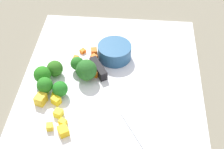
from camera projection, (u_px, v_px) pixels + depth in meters
name	position (u px, v px, depth m)	size (l,w,h in m)	color
ground_plane	(112.00, 82.00, 0.71)	(4.00, 4.00, 0.00)	gray
cutting_board	(112.00, 80.00, 0.70)	(0.43, 0.37, 0.01)	white
prep_bowl	(116.00, 52.00, 0.74)	(0.07, 0.07, 0.03)	#2B5B87
chef_knife	(117.00, 97.00, 0.65)	(0.31, 0.20, 0.02)	silver
carrot_dice_0	(76.00, 59.00, 0.73)	(0.01, 0.01, 0.01)	orange
carrot_dice_1	(83.00, 51.00, 0.76)	(0.01, 0.01, 0.01)	orange
carrot_dice_2	(97.00, 72.00, 0.70)	(0.02, 0.01, 0.01)	orange
carrot_dice_3	(94.00, 58.00, 0.73)	(0.01, 0.01, 0.01)	orange
carrot_dice_4	(87.00, 67.00, 0.72)	(0.01, 0.01, 0.01)	orange
carrot_dice_5	(94.00, 51.00, 0.75)	(0.01, 0.02, 0.01)	orange
pepper_dice_0	(55.00, 96.00, 0.66)	(0.01, 0.01, 0.01)	yellow
pepper_dice_1	(63.00, 131.00, 0.59)	(0.02, 0.02, 0.02)	yellow
pepper_dice_2	(58.00, 113.00, 0.62)	(0.01, 0.02, 0.01)	yellow
pepper_dice_3	(50.00, 127.00, 0.60)	(0.01, 0.01, 0.01)	yellow
pepper_dice_4	(41.00, 99.00, 0.64)	(0.02, 0.02, 0.02)	yellow
pepper_dice_5	(56.00, 100.00, 0.65)	(0.02, 0.01, 0.02)	yellow
pepper_dice_6	(63.00, 122.00, 0.61)	(0.01, 0.01, 0.01)	yellow
broccoli_floret_0	(55.00, 68.00, 0.70)	(0.03, 0.03, 0.03)	#87B968
broccoli_floret_1	(77.00, 64.00, 0.70)	(0.03, 0.03, 0.03)	#8CB858
broccoli_floret_2	(45.00, 85.00, 0.65)	(0.03, 0.03, 0.04)	#8DBA66
broccoli_floret_3	(86.00, 70.00, 0.68)	(0.04, 0.04, 0.05)	#8AC05C
broccoli_floret_4	(42.00, 75.00, 0.67)	(0.04, 0.04, 0.04)	#7FB758
broccoli_floret_5	(60.00, 89.00, 0.65)	(0.03, 0.03, 0.03)	#8FBA62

